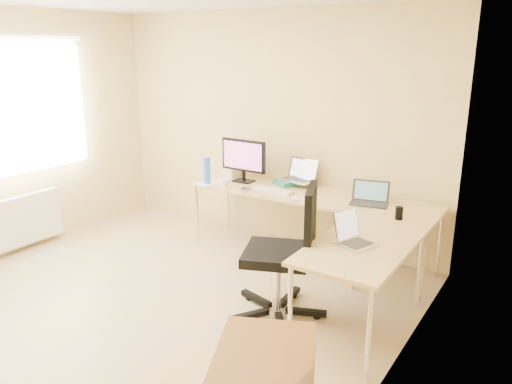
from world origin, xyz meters
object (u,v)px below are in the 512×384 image
Objects in this scene: laptop_center at (298,170)px; laptop_return at (356,232)px; keyboard at (273,190)px; office_chair at (277,260)px; monitor at (244,161)px; water_bottle at (207,171)px; desk_main at (309,226)px; mug at (225,183)px; desk_fan at (236,165)px; desk_return at (360,286)px; laptop_black at (370,193)px.

laptop_center is 1.73m from laptop_return.
office_chair reaches higher than keyboard.
monitor is 0.49× the size of office_chair.
laptop_return is at bearing -20.56° from water_bottle.
laptop_center is at bearing 28.87° from water_bottle.
water_bottle is at bearing -165.90° from desk_main.
monitor reaches higher than laptop_return.
mug is (-0.87, -0.30, 0.41)m from desk_main.
laptop_return is at bearing -7.25° from desk_fan.
desk_fan is at bearing -169.24° from laptop_center.
desk_main is 1.01m from mug.
office_chair is (1.15, -1.20, -0.47)m from monitor.
desk_fan reaches higher than desk_return.
laptop_black is 1.26m from office_chair.
desk_return is 4.16× the size of laptop_return.
office_chair reaches higher than water_bottle.
desk_main is 0.62m from laptop_center.
water_bottle is at bearing -140.37° from laptop_center.
desk_return is at bearing -83.94° from laptop_black.
monitor is 1.90× the size of water_bottle.
water_bottle is 0.94× the size of laptop_return.
desk_fan is at bearing 142.80° from monitor.
keyboard is 1.45× the size of laptop_return.
desk_return is at bearing -28.48° from keyboard.
desk_fan is 2.37m from laptop_return.
laptop_center is at bearing 24.79° from desk_fan.
monitor reaches higher than desk_main.
water_bottle reaches higher than mug.
laptop_center is (-1.23, 1.20, 0.54)m from desk_return.
laptop_return reaches higher than desk_return.
laptop_center reaches higher than desk_fan.
desk_return is 4.97× the size of desk_fan.
office_chair is at bearing -32.04° from water_bottle.
water_bottle reaches higher than laptop_black.
monitor reaches higher than mug.
keyboard is at bearing 10.79° from water_bottle.
desk_fan is at bearing 112.34° from mug.
keyboard is at bearing 74.15° from laptop_return.
desk_fan reaches higher than laptop_black.
laptop_center is at bearing 141.38° from desk_main.
laptop_return is at bearing -48.47° from desk_main.
mug is at bearing -130.37° from laptop_center.
mug is 0.33× the size of laptop_return.
monitor is 2.15× the size of desk_fan.
water_bottle is (-2.10, 0.72, 0.51)m from desk_return.
office_chair reaches higher than desk_fan.
laptop_center is 0.80m from mug.
laptop_center is 1.55m from office_chair.
mug is at bearing -94.27° from monitor.
desk_return is 2.31× the size of monitor.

